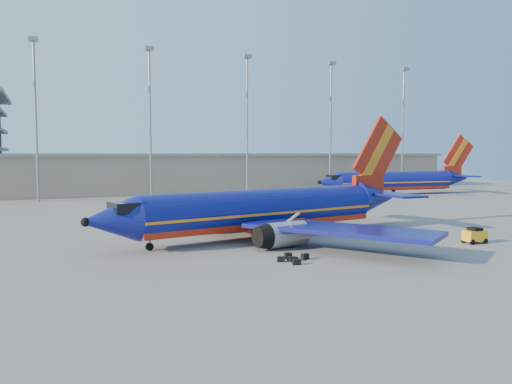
% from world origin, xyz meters
% --- Properties ---
extents(ground, '(220.00, 220.00, 0.00)m').
position_xyz_m(ground, '(0.00, 0.00, 0.00)').
color(ground, slate).
rests_on(ground, ground).
extents(terminal_building, '(122.00, 16.00, 8.50)m').
position_xyz_m(terminal_building, '(10.00, 58.00, 4.32)').
color(terminal_building, gray).
rests_on(terminal_building, ground).
extents(light_mast_row, '(101.60, 1.60, 28.65)m').
position_xyz_m(light_mast_row, '(5.00, 46.00, 17.55)').
color(light_mast_row, gray).
rests_on(light_mast_row, ground).
extents(aircraft_main, '(38.02, 36.25, 12.97)m').
position_xyz_m(aircraft_main, '(-2.83, -4.31, 2.77)').
color(aircraft_main, navy).
rests_on(aircraft_main, ground).
extents(aircraft_second, '(37.21, 14.45, 12.60)m').
position_xyz_m(aircraft_second, '(43.48, 33.22, 2.89)').
color(aircraft_second, navy).
rests_on(aircraft_second, ground).
extents(baggage_tug, '(2.14, 1.32, 1.52)m').
position_xyz_m(baggage_tug, '(13.62, -15.22, 0.79)').
color(baggage_tug, '#FFA416').
rests_on(baggage_tug, ground).
extents(luggage_pile, '(2.89, 2.69, 0.49)m').
position_xyz_m(luggage_pile, '(-5.87, -15.47, 0.22)').
color(luggage_pile, black).
rests_on(luggage_pile, ground).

